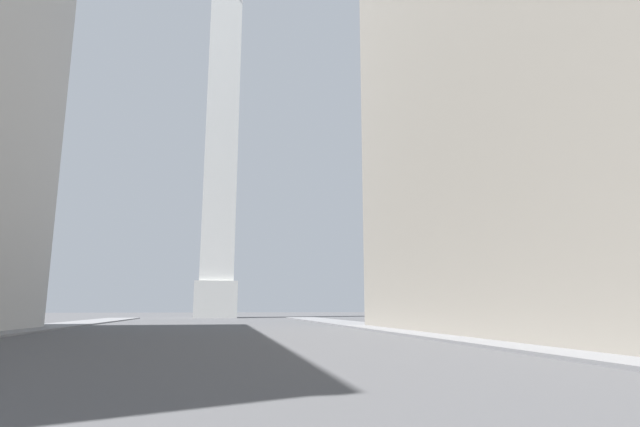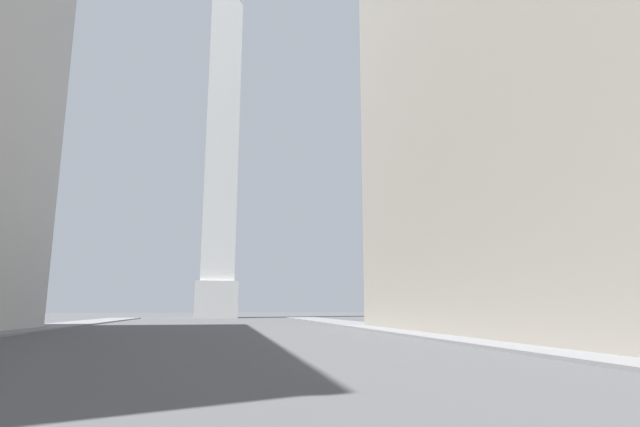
# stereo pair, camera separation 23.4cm
# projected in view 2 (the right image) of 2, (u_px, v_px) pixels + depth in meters

# --- Properties ---
(sidewalk_right) EXTENTS (5.00, 110.43, 0.15)m
(sidewalk_right) POSITION_uv_depth(u_px,v_px,m) (421.00, 332.00, 35.10)
(sidewalk_right) COLOR slate
(sidewalk_right) RESTS_ON ground_plane
(building_right) EXTENTS (20.62, 44.73, 40.32)m
(building_right) POSITION_uv_depth(u_px,v_px,m) (605.00, 20.00, 32.44)
(building_right) COLOR gray
(building_right) RESTS_ON ground_plane
(obelisk) EXTENTS (7.46, 7.46, 72.72)m
(obelisk) POSITION_uv_depth(u_px,v_px,m) (223.00, 133.00, 95.57)
(obelisk) COLOR silver
(obelisk) RESTS_ON ground_plane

